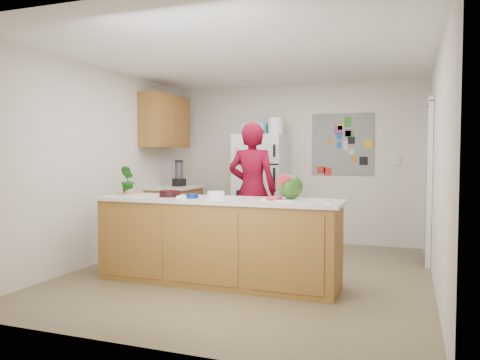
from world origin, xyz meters
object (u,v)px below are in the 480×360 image
(person, at_px, (252,190))
(cherry_bowl, at_px, (170,194))
(watermelon, at_px, (291,187))
(refrigerator, at_px, (261,189))

(person, xyz_separation_m, cherry_bowl, (-0.50, -1.37, 0.05))
(watermelon, bearing_deg, person, 123.18)
(refrigerator, bearing_deg, cherry_bowl, -97.36)
(watermelon, height_order, cherry_bowl, watermelon)
(refrigerator, bearing_deg, person, -79.14)
(refrigerator, height_order, cherry_bowl, refrigerator)
(person, relative_size, watermelon, 7.29)
(watermelon, distance_m, cherry_bowl, 1.36)
(refrigerator, relative_size, cherry_bowl, 7.35)
(person, bearing_deg, refrigerator, -80.65)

